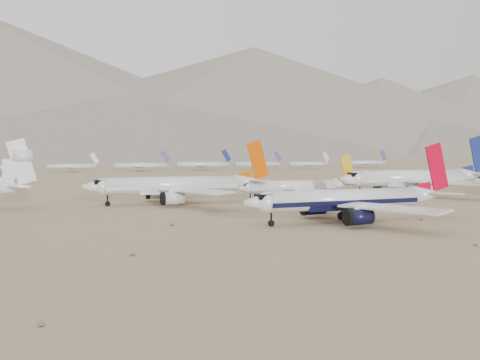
{
  "coord_description": "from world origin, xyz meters",
  "views": [
    {
      "loc": [
        -58.73,
        -95.18,
        16.01
      ],
      "look_at": [
        0.62,
        53.16,
        7.0
      ],
      "focal_mm": 40.0,
      "sensor_mm": 36.0,
      "label": 1
    }
  ],
  "objects": [
    {
      "name": "main_airliner",
      "position": [
        8.6,
        5.55,
        4.9
      ],
      "size": [
        50.48,
        49.3,
        17.81
      ],
      "color": "silver",
      "rests_on": "ground"
    },
    {
      "name": "mountain_range",
      "position": [
        70.18,
        1648.01,
        190.32
      ],
      "size": [
        7354.0,
        3024.0,
        470.0
      ],
      "color": "slate",
      "rests_on": "ground"
    },
    {
      "name": "distant_storage_row",
      "position": [
        -12.73,
        301.45,
        4.4
      ],
      "size": [
        524.3,
        59.91,
        15.61
      ],
      "color": "silver",
      "rests_on": "ground"
    },
    {
      "name": "desert_scrub",
      "position": [
        -30.36,
        -24.48,
        0.29
      ],
      "size": [
        206.06,
        121.67,
        0.63
      ],
      "color": "brown",
      "rests_on": "ground"
    },
    {
      "name": "row2_navy_widebody",
      "position": [
        69.51,
        56.89,
        5.99
      ],
      "size": [
        60.32,
        58.98,
        21.46
      ],
      "color": "silver",
      "rests_on": "ground"
    },
    {
      "name": "row2_gold_tail",
      "position": [
        22.44,
        58.34,
        4.11
      ],
      "size": [
        41.27,
        40.36,
        14.69
      ],
      "color": "silver",
      "rests_on": "ground"
    },
    {
      "name": "foothills",
      "position": [
        526.68,
        1100.0,
        67.15
      ],
      "size": [
        4637.5,
        1395.0,
        155.0
      ],
      "color": "slate",
      "rests_on": "ground"
    },
    {
      "name": "ground",
      "position": [
        0.0,
        0.0,
        0.0
      ],
      "size": [
        7000.0,
        7000.0,
        0.0
      ],
      "primitive_type": "plane",
      "color": "olive",
      "rests_on": "ground"
    },
    {
      "name": "row2_orange_tail",
      "position": [
        -16.34,
        58.95,
        5.41
      ],
      "size": [
        54.05,
        52.87,
        19.28
      ],
      "color": "silver",
      "rests_on": "ground"
    }
  ]
}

